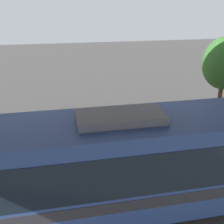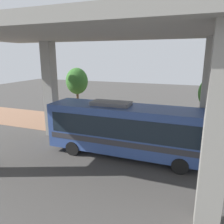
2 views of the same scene
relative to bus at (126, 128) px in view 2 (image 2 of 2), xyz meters
The scene contains 10 objects.
ground_plane 3.27m from the bus, 154.30° to the right, with size 80.00×80.00×0.00m, color #474442.
sidewalk_strip 5.78m from the bus, 168.19° to the right, with size 6.00×40.00×0.02m.
overpass 5.75m from the bus, 33.18° to the right, with size 9.40×20.24×8.49m.
bus is the anchor object (origin of this frame).
fire_hydrant 4.98m from the bus, 153.81° to the right, with size 0.49×0.24×0.94m.
planter_front 6.64m from the bus, 126.29° to the right, with size 1.04×1.04×1.39m.
planter_middle 3.49m from the bus, 149.96° to the right, with size 1.12×1.12×1.47m.
planter_back 3.85m from the bus, 160.62° to the left, with size 1.23×1.23×1.57m.
street_tree_near 7.70m from the bus, 132.00° to the left, with size 2.24×2.24×5.31m.
street_tree_far 9.10m from the bus, 129.35° to the right, with size 2.16×2.16×5.65m.
Camera 2 is at (15.78, 5.21, 6.72)m, focal length 35.00 mm.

